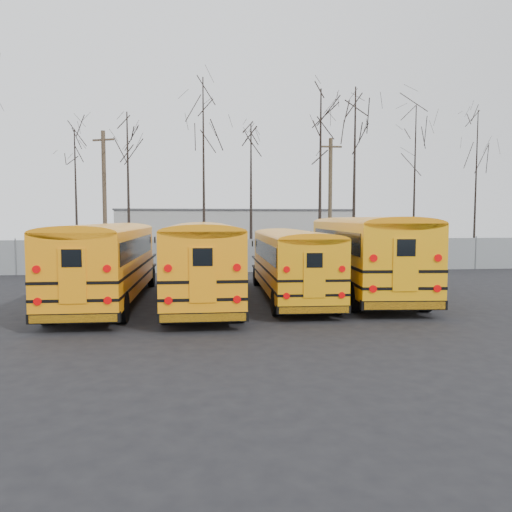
{
  "coord_description": "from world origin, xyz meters",
  "views": [
    {
      "loc": [
        -1.87,
        -17.82,
        3.23
      ],
      "look_at": [
        0.79,
        3.67,
        1.6
      ],
      "focal_mm": 35.0,
      "sensor_mm": 36.0,
      "label": 1
    }
  ],
  "objects": [
    {
      "name": "ground",
      "position": [
        0.0,
        0.0,
        0.0
      ],
      "size": [
        120.0,
        120.0,
        0.0
      ],
      "primitive_type": "plane",
      "color": "black",
      "rests_on": "ground"
    },
    {
      "name": "fence",
      "position": [
        0.0,
        12.0,
        1.0
      ],
      "size": [
        40.0,
        0.04,
        2.0
      ],
      "primitive_type": "cube",
      "color": "gray",
      "rests_on": "ground"
    },
    {
      "name": "distant_building",
      "position": [
        2.0,
        32.0,
        2.0
      ],
      "size": [
        22.0,
        8.0,
        4.0
      ],
      "primitive_type": "cube",
      "color": "#9C9C98",
      "rests_on": "ground"
    },
    {
      "name": "bus_a",
      "position": [
        -5.14,
        1.31,
        1.81
      ],
      "size": [
        2.75,
        11.07,
        3.08
      ],
      "rotation": [
        0.0,
        0.0,
        -0.02
      ],
      "color": "black",
      "rests_on": "ground"
    },
    {
      "name": "bus_b",
      "position": [
        -1.59,
        1.02,
        1.83
      ],
      "size": [
        2.68,
        11.18,
        3.12
      ],
      "rotation": [
        0.0,
        0.0,
        -0.01
      ],
      "color": "black",
      "rests_on": "ground"
    },
    {
      "name": "bus_c",
      "position": [
        1.95,
        1.53,
        1.65
      ],
      "size": [
        2.68,
        10.15,
        2.82
      ],
      "rotation": [
        0.0,
        0.0,
        -0.04
      ],
      "color": "black",
      "rests_on": "ground"
    },
    {
      "name": "bus_d",
      "position": [
        5.15,
        2.34,
        1.96
      ],
      "size": [
        3.72,
        12.13,
        3.35
      ],
      "rotation": [
        0.0,
        0.0,
        -0.08
      ],
      "color": "black",
      "rests_on": "ground"
    },
    {
      "name": "utility_pole_left",
      "position": [
        -7.92,
        17.36,
        4.7
      ],
      "size": [
        1.53,
        0.79,
        9.15
      ],
      "rotation": [
        0.0,
        0.0,
        -0.43
      ],
      "color": "#4B3B2A",
      "rests_on": "ground"
    },
    {
      "name": "utility_pole_right",
      "position": [
        7.54,
        16.16,
        4.5
      ],
      "size": [
        1.56,
        0.27,
        8.76
      ],
      "rotation": [
        0.0,
        0.0,
        -0.0
      ],
      "color": "#4C3E2B",
      "rests_on": "ground"
    },
    {
      "name": "tree_2",
      "position": [
        -9.61,
        16.5,
        4.54
      ],
      "size": [
        0.26,
        0.26,
        9.08
      ],
      "primitive_type": "cone",
      "color": "black",
      "rests_on": "ground"
    },
    {
      "name": "tree_3",
      "position": [
        -6.0,
        14.78,
        4.96
      ],
      "size": [
        0.26,
        0.26,
        9.92
      ],
      "primitive_type": "cone",
      "color": "black",
      "rests_on": "ground"
    },
    {
      "name": "tree_4",
      "position": [
        -1.25,
        13.96,
        5.99
      ],
      "size": [
        0.26,
        0.26,
        11.98
      ],
      "primitive_type": "cone",
      "color": "black",
      "rests_on": "ground"
    },
    {
      "name": "tree_5",
      "position": [
        2.2,
        17.97,
        4.95
      ],
      "size": [
        0.26,
        0.26,
        9.9
      ],
      "primitive_type": "cone",
      "color": "black",
      "rests_on": "ground"
    },
    {
      "name": "tree_6",
      "position": [
        6.59,
        15.24,
        5.92
      ],
      "size": [
        0.26,
        0.26,
        11.85
      ],
      "primitive_type": "cone",
      "color": "black",
      "rests_on": "ground"
    },
    {
      "name": "tree_7",
      "position": [
        9.0,
        15.37,
        6.04
      ],
      "size": [
        0.26,
        0.26,
        12.09
      ],
      "primitive_type": "cone",
      "color": "black",
      "rests_on": "ground"
    },
    {
      "name": "tree_8",
      "position": [
        13.37,
        15.48,
        5.49
      ],
      "size": [
        0.26,
        0.26,
        10.98
      ],
      "primitive_type": "cone",
      "color": "black",
      "rests_on": "ground"
    },
    {
      "name": "tree_9",
      "position": [
        18.69,
        16.77,
        5.55
      ],
      "size": [
        0.26,
        0.26,
        11.1
      ],
      "primitive_type": "cone",
      "color": "black",
      "rests_on": "ground"
    }
  ]
}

